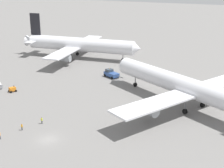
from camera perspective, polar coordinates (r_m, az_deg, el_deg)
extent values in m
plane|color=slate|center=(72.24, -10.85, -9.36)|extent=(600.00, 600.00, 0.00)
cylinder|color=silver|center=(133.54, -5.37, 6.78)|extent=(44.01, 8.80, 5.45)
cone|color=silver|center=(126.31, 4.34, 6.08)|extent=(3.18, 5.21, 5.01)
cone|color=silver|center=(144.03, -13.82, 7.22)|extent=(3.93, 4.62, 4.36)
cube|color=silver|center=(134.58, -6.22, 6.49)|extent=(9.76, 44.21, 0.44)
cube|color=silver|center=(142.63, -12.97, 7.39)|extent=(4.19, 13.21, 0.28)
cube|color=black|center=(141.33, -13.07, 10.00)|extent=(4.41, 0.70, 8.83)
cylinder|color=#999EA3|center=(123.81, -8.09, 4.43)|extent=(4.39, 2.92, 2.60)
cylinder|color=#999EA3|center=(145.60, -3.85, 6.80)|extent=(4.39, 2.92, 2.60)
cylinder|color=slate|center=(138.65, -5.98, 5.66)|extent=(0.28, 0.28, 2.45)
cylinder|color=black|center=(138.94, -5.96, 5.17)|extent=(1.34, 0.65, 1.30)
cylinder|color=slate|center=(132.66, -7.17, 4.99)|extent=(0.28, 0.28, 2.45)
cylinder|color=black|center=(132.96, -7.15, 4.48)|extent=(1.34, 0.65, 1.30)
cylinder|color=slate|center=(128.58, 1.88, 4.68)|extent=(0.28, 0.28, 2.45)
cylinder|color=black|center=(128.90, 1.88, 4.15)|extent=(1.34, 0.65, 1.30)
cylinder|color=silver|center=(87.10, 12.44, -0.37)|extent=(44.16, 28.64, 4.99)
cone|color=silver|center=(104.35, 1.91, 3.34)|extent=(4.73, 5.37, 4.59)
cube|color=silver|center=(85.92, 13.61, -1.27)|extent=(30.00, 45.12, 0.44)
cylinder|color=#999EA3|center=(97.45, 18.20, -0.37)|extent=(4.94, 4.36, 2.60)
cylinder|color=#999EA3|center=(77.82, 6.50, -4.45)|extent=(4.94, 4.36, 2.60)
cylinder|color=slate|center=(83.90, 12.49, -3.78)|extent=(0.28, 0.28, 2.72)
cylinder|color=black|center=(84.43, 12.43, -4.63)|extent=(1.40, 1.13, 1.30)
cylinder|color=slate|center=(88.88, 15.37, -2.70)|extent=(0.28, 0.28, 2.72)
cylinder|color=black|center=(89.38, 15.29, -3.50)|extent=(1.40, 1.13, 1.30)
cylinder|color=slate|center=(101.02, 4.04, 0.63)|extent=(0.28, 0.28, 2.72)
cylinder|color=black|center=(101.46, 4.02, -0.10)|extent=(1.40, 1.13, 1.30)
cube|color=#2D4C8C|center=(109.92, -0.09, 1.71)|extent=(5.83, 4.77, 1.22)
cube|color=#333D47|center=(110.46, -0.46, 2.37)|extent=(2.64, 2.74, 0.90)
cylinder|color=#4C4C51|center=(106.82, 1.34, 1.25)|extent=(2.92, 1.68, 0.20)
sphere|color=orange|center=(110.28, -0.47, 2.68)|extent=(0.24, 0.24, 0.24)
cylinder|color=black|center=(110.72, -1.23, 1.50)|extent=(0.94, 0.69, 0.90)
cylinder|color=black|center=(112.28, -0.18, 1.76)|extent=(0.94, 0.69, 0.90)
cylinder|color=black|center=(107.94, 0.00, 1.03)|extent=(0.94, 0.69, 0.90)
cylinder|color=black|center=(109.54, 1.07, 1.31)|extent=(0.94, 0.69, 0.90)
cylinder|color=black|center=(105.70, -18.76, -0.51)|extent=(0.63, 0.42, 0.60)
cube|color=orange|center=(101.18, -16.75, -0.84)|extent=(1.87, 2.14, 1.10)
cylinder|color=black|center=(101.13, -16.52, -0.34)|extent=(0.16, 0.16, 0.50)
cylinder|color=black|center=(100.48, -16.94, -1.33)|extent=(0.44, 0.63, 0.60)
cylinder|color=black|center=(101.69, -17.27, -1.12)|extent=(0.44, 0.63, 0.60)
cylinder|color=black|center=(101.05, -16.17, -1.14)|extent=(0.44, 0.63, 0.60)
cylinder|color=black|center=(102.25, -16.51, -0.93)|extent=(0.44, 0.63, 0.60)
cylinder|color=black|center=(74.83, -18.73, -8.66)|extent=(0.28, 0.28, 0.87)
cylinder|color=#4C4C51|center=(79.26, -11.95, -6.42)|extent=(0.28, 0.28, 0.81)
cylinder|color=#D1E02D|center=(78.97, -11.99, -5.97)|extent=(0.36, 0.36, 0.57)
sphere|color=brown|center=(78.80, -12.01, -5.71)|extent=(0.22, 0.22, 0.22)
cylinder|color=#F24C19|center=(78.90, -12.21, -5.92)|extent=(0.05, 0.05, 0.40)
cylinder|color=#4C4C51|center=(77.27, -15.21, -7.41)|extent=(0.28, 0.28, 0.79)
cylinder|color=orange|center=(76.97, -15.25, -6.96)|extent=(0.36, 0.36, 0.56)
sphere|color=#9E704C|center=(76.81, -15.28, -6.70)|extent=(0.21, 0.21, 0.21)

